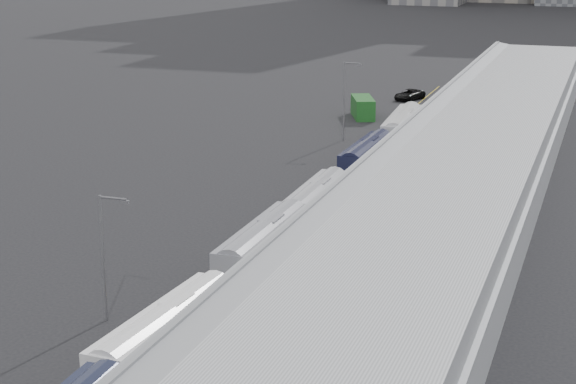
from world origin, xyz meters
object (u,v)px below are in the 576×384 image
at_px(bus_3, 264,252).
at_px(shipping_container, 363,107).
at_px(bus_6, 403,133).
at_px(suv, 409,95).
at_px(bus_2, 166,343).
at_px(street_lamp_near, 106,249).
at_px(bus_4, 315,209).
at_px(street_lamp_far, 346,96).
at_px(bus_5, 367,161).

height_order(bus_3, shipping_container, bus_3).
xyz_separation_m(bus_3, bus_6, (0.48, 43.01, 0.09)).
relative_size(bus_6, suv, 2.57).
height_order(bus_2, street_lamp_near, street_lamp_near).
distance_m(street_lamp_near, suv, 84.49).
relative_size(bus_4, suv, 2.29).
bearing_deg(shipping_container, bus_3, -104.16).
xyz_separation_m(street_lamp_far, suv, (1.34, 28.95, -4.46)).
bearing_deg(bus_3, bus_2, -89.16).
bearing_deg(bus_6, bus_4, -94.40).
relative_size(bus_5, bus_6, 0.88).
xyz_separation_m(bus_6, suv, (-5.65, 30.32, -0.94)).
relative_size(street_lamp_near, street_lamp_far, 0.90).
xyz_separation_m(bus_5, street_lamp_far, (-6.39, 14.94, 3.72)).
bearing_deg(bus_6, bus_3, -94.27).
height_order(bus_5, shipping_container, bus_5).
bearing_deg(bus_3, street_lamp_near, -119.02).
bearing_deg(bus_5, bus_4, -88.30).
bearing_deg(bus_5, street_lamp_near, -97.41).
xyz_separation_m(bus_4, suv, (-5.24, 61.45, -0.77)).
bearing_deg(bus_5, suv, 97.65).
relative_size(bus_4, bus_5, 1.01).
height_order(bus_4, street_lamp_far, street_lamp_far).
bearing_deg(bus_4, bus_2, -90.30).
relative_size(bus_5, street_lamp_far, 1.34).
height_order(street_lamp_far, shipping_container, street_lamp_far).
bearing_deg(bus_2, street_lamp_near, 145.98).
xyz_separation_m(bus_3, street_lamp_near, (-6.18, -11.06, 3.14)).
xyz_separation_m(bus_5, bus_6, (0.61, 13.57, 0.19)).
height_order(bus_2, bus_6, bus_6).
bearing_deg(bus_5, bus_3, -88.66).
bearing_deg(bus_4, street_lamp_near, -105.77).
xyz_separation_m(street_lamp_near, street_lamp_far, (-0.33, 55.44, 0.47)).
height_order(street_lamp_near, shipping_container, street_lamp_near).
relative_size(bus_3, street_lamp_far, 1.43).
distance_m(street_lamp_far, suv, 29.32).
bearing_deg(suv, bus_4, -64.80).
xyz_separation_m(bus_6, street_lamp_far, (-6.99, 1.37, 3.53)).
xyz_separation_m(bus_3, shipping_container, (-8.12, 58.53, -0.30)).
height_order(bus_5, bus_6, bus_6).
relative_size(bus_2, shipping_container, 2.00).
bearing_deg(suv, street_lamp_near, -70.35).
height_order(bus_4, bus_5, bus_4).
distance_m(bus_6, suv, 30.86).
height_order(bus_5, street_lamp_near, street_lamp_near).
relative_size(bus_3, suv, 2.41).
xyz_separation_m(bus_3, bus_5, (-0.13, 29.44, -0.10)).
height_order(street_lamp_near, street_lamp_far, street_lamp_far).
bearing_deg(bus_2, street_lamp_far, 100.11).
height_order(bus_6, suv, bus_6).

